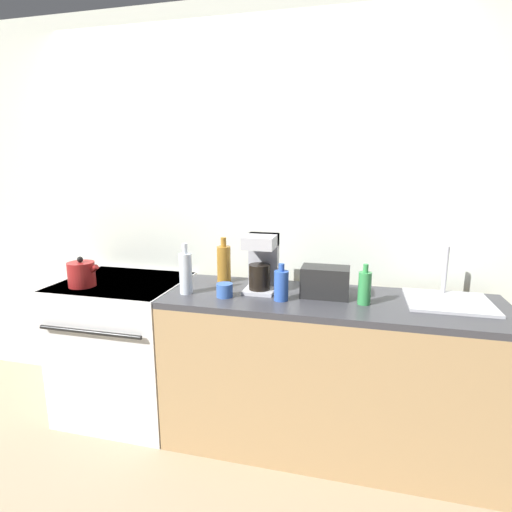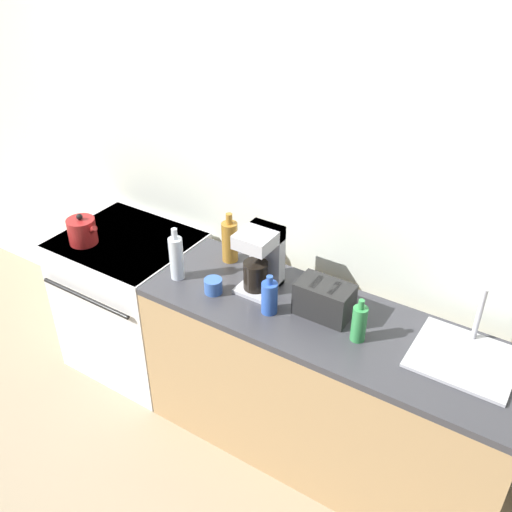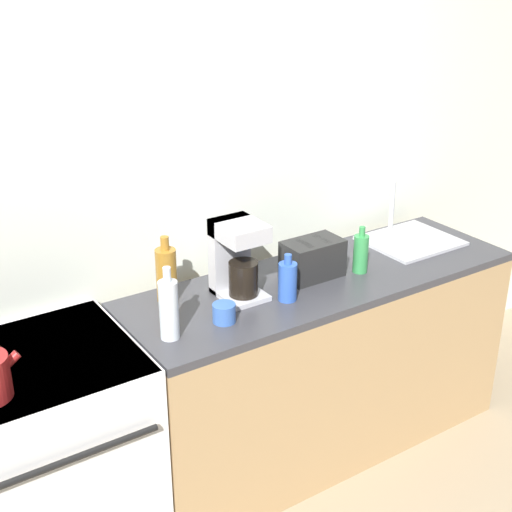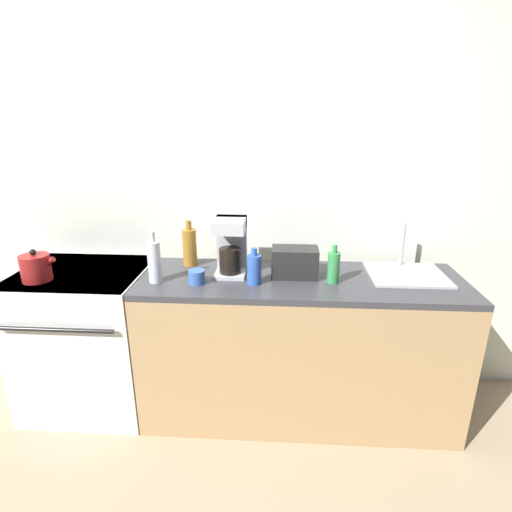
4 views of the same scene
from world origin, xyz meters
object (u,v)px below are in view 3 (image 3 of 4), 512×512
coffee_maker (237,256)px  bottle_green (361,253)px  bottle_amber (166,274)px  cup_blue (224,313)px  bottle_blue (288,281)px  stove (43,460)px  bottle_clear (169,309)px  toaster (313,259)px

coffee_maker → bottle_green: size_ratio=1.52×
bottle_amber → cup_blue: 0.32m
coffee_maker → bottle_blue: 0.23m
coffee_maker → bottle_blue: coffee_maker is taller
stove → cup_blue: bearing=-10.6°
cup_blue → bottle_green: bearing=4.7°
stove → bottle_clear: 0.76m
bottle_amber → toaster: bearing=-13.1°
bottle_blue → cup_blue: bottle_blue is taller
toaster → stove: bearing=-179.9°
stove → bottle_amber: bottle_amber is taller
bottle_blue → bottle_green: bottle_green is taller
bottle_clear → cup_blue: (0.23, -0.01, -0.08)m
bottle_blue → bottle_green: 0.44m
bottle_clear → bottle_amber: bottle_clear is taller
toaster → bottle_blue: 0.26m
coffee_maker → bottle_clear: (-0.40, -0.17, -0.05)m
coffee_maker → cup_blue: (-0.17, -0.18, -0.14)m
toaster → bottle_green: bearing=-20.5°
toaster → bottle_clear: (-0.77, -0.13, 0.04)m
bottle_blue → cup_blue: (-0.32, -0.02, -0.05)m
bottle_clear → bottle_blue: 0.55m
toaster → bottle_green: bottle_green is taller
stove → cup_blue: size_ratio=9.85×
stove → bottle_blue: size_ratio=4.41×
bottle_blue → bottle_clear: bearing=-178.9°
stove → bottle_green: size_ratio=4.17×
toaster → bottle_amber: 0.66m
stove → bottle_blue: (1.05, -0.12, 0.53)m
bottle_blue → cup_blue: size_ratio=2.23×
toaster → coffee_maker: bearing=174.5°
coffee_maker → bottle_clear: 0.44m
bottle_blue → bottle_amber: size_ratio=0.72×
bottle_clear → bottle_green: bottle_clear is taller
bottle_blue → stove: bearing=173.5°
stove → toaster: toaster is taller
bottle_amber → bottle_green: bearing=-15.0°
coffee_maker → toaster: bearing=-5.5°
bottle_green → bottle_clear: bearing=-176.8°
bottle_clear → bottle_blue: (0.55, 0.01, -0.04)m
stove → bottle_clear: (0.50, -0.13, 0.56)m
coffee_maker → cup_blue: size_ratio=3.61×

